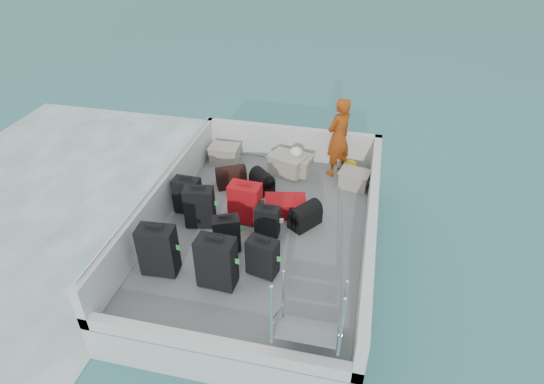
{
  "coord_description": "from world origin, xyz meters",
  "views": [
    {
      "loc": [
        1.46,
        -5.69,
        5.37
      ],
      "look_at": [
        0.04,
        0.56,
        1.0
      ],
      "focal_mm": 30.0,
      "sensor_mm": 36.0,
      "label": 1
    }
  ],
  "objects_px": {
    "suitcase_4": "(226,234)",
    "suitcase_8": "(285,206)",
    "suitcase_7": "(267,222)",
    "suitcase_2": "(188,196)",
    "crate_0": "(225,154)",
    "passenger": "(339,138)",
    "crate_1": "(287,165)",
    "crate_2": "(296,165)",
    "suitcase_1": "(200,207)",
    "suitcase_0": "(158,251)",
    "suitcase_5": "(245,203)",
    "suitcase_3": "(217,263)",
    "crate_3": "(354,180)",
    "suitcase_6": "(263,257)"
  },
  "relations": [
    {
      "from": "suitcase_2",
      "to": "suitcase_4",
      "type": "bearing_deg",
      "value": -38.82
    },
    {
      "from": "suitcase_0",
      "to": "suitcase_5",
      "type": "height_order",
      "value": "suitcase_0"
    },
    {
      "from": "suitcase_2",
      "to": "suitcase_6",
      "type": "bearing_deg",
      "value": -34.71
    },
    {
      "from": "suitcase_7",
      "to": "crate_3",
      "type": "xyz_separation_m",
      "value": [
        1.26,
        1.75,
        -0.12
      ]
    },
    {
      "from": "suitcase_7",
      "to": "suitcase_8",
      "type": "bearing_deg",
      "value": 76.92
    },
    {
      "from": "suitcase_5",
      "to": "suitcase_3",
      "type": "bearing_deg",
      "value": -86.08
    },
    {
      "from": "suitcase_2",
      "to": "crate_3",
      "type": "xyz_separation_m",
      "value": [
        2.74,
        1.41,
        -0.17
      ]
    },
    {
      "from": "suitcase_4",
      "to": "suitcase_8",
      "type": "relative_size",
      "value": 0.86
    },
    {
      "from": "suitcase_3",
      "to": "crate_2",
      "type": "bearing_deg",
      "value": 83.38
    },
    {
      "from": "suitcase_8",
      "to": "crate_1",
      "type": "distance_m",
      "value": 1.28
    },
    {
      "from": "crate_0",
      "to": "crate_1",
      "type": "bearing_deg",
      "value": -7.6
    },
    {
      "from": "suitcase_5",
      "to": "passenger",
      "type": "relative_size",
      "value": 0.45
    },
    {
      "from": "crate_1",
      "to": "suitcase_7",
      "type": "bearing_deg",
      "value": -88.3
    },
    {
      "from": "passenger",
      "to": "suitcase_4",
      "type": "bearing_deg",
      "value": 11.21
    },
    {
      "from": "suitcase_0",
      "to": "suitcase_2",
      "type": "bearing_deg",
      "value": 92.27
    },
    {
      "from": "crate_1",
      "to": "crate_3",
      "type": "height_order",
      "value": "crate_1"
    },
    {
      "from": "suitcase_0",
      "to": "suitcase_2",
      "type": "xyz_separation_m",
      "value": [
        -0.16,
        1.5,
        -0.08
      ]
    },
    {
      "from": "suitcase_5",
      "to": "crate_0",
      "type": "xyz_separation_m",
      "value": [
        -0.95,
        1.81,
        -0.19
      ]
    },
    {
      "from": "crate_2",
      "to": "crate_3",
      "type": "distance_m",
      "value": 1.18
    },
    {
      "from": "suitcase_2",
      "to": "passenger",
      "type": "distance_m",
      "value": 3.01
    },
    {
      "from": "suitcase_0",
      "to": "crate_2",
      "type": "relative_size",
      "value": 1.39
    },
    {
      "from": "suitcase_0",
      "to": "suitcase_1",
      "type": "height_order",
      "value": "suitcase_0"
    },
    {
      "from": "suitcase_1",
      "to": "crate_0",
      "type": "xyz_separation_m",
      "value": [
        -0.25,
        2.08,
        -0.19
      ]
    },
    {
      "from": "suitcase_5",
      "to": "crate_1",
      "type": "distance_m",
      "value": 1.68
    },
    {
      "from": "crate_1",
      "to": "crate_2",
      "type": "relative_size",
      "value": 1.09
    },
    {
      "from": "crate_0",
      "to": "suitcase_7",
      "type": "bearing_deg",
      "value": -56.56
    },
    {
      "from": "crate_0",
      "to": "suitcase_5",
      "type": "bearing_deg",
      "value": -62.38
    },
    {
      "from": "suitcase_5",
      "to": "crate_3",
      "type": "bearing_deg",
      "value": 43.76
    },
    {
      "from": "crate_0",
      "to": "passenger",
      "type": "relative_size",
      "value": 0.35
    },
    {
      "from": "suitcase_0",
      "to": "suitcase_1",
      "type": "distance_m",
      "value": 1.2
    },
    {
      "from": "suitcase_4",
      "to": "crate_3",
      "type": "distance_m",
      "value": 2.86
    },
    {
      "from": "suitcase_5",
      "to": "suitcase_8",
      "type": "height_order",
      "value": "suitcase_5"
    },
    {
      "from": "suitcase_2",
      "to": "passenger",
      "type": "height_order",
      "value": "passenger"
    },
    {
      "from": "suitcase_0",
      "to": "suitcase_3",
      "type": "xyz_separation_m",
      "value": [
        0.89,
        -0.05,
        0.0
      ]
    },
    {
      "from": "suitcase_3",
      "to": "suitcase_7",
      "type": "height_order",
      "value": "suitcase_3"
    },
    {
      "from": "suitcase_4",
      "to": "passenger",
      "type": "bearing_deg",
      "value": 39.09
    },
    {
      "from": "suitcase_0",
      "to": "passenger",
      "type": "relative_size",
      "value": 0.51
    },
    {
      "from": "suitcase_1",
      "to": "suitcase_3",
      "type": "xyz_separation_m",
      "value": [
        0.71,
        -1.24,
        0.05
      ]
    },
    {
      "from": "suitcase_2",
      "to": "suitcase_1",
      "type": "bearing_deg",
      "value": -41.04
    },
    {
      "from": "suitcase_0",
      "to": "crate_0",
      "type": "bearing_deg",
      "value": 87.39
    },
    {
      "from": "crate_2",
      "to": "passenger",
      "type": "relative_size",
      "value": 0.37
    },
    {
      "from": "suitcase_6",
      "to": "crate_1",
      "type": "relative_size",
      "value": 0.96
    },
    {
      "from": "suitcase_5",
      "to": "passenger",
      "type": "distance_m",
      "value": 2.32
    },
    {
      "from": "suitcase_3",
      "to": "suitcase_8",
      "type": "xyz_separation_m",
      "value": [
        0.59,
        1.88,
        -0.26
      ]
    },
    {
      "from": "crate_3",
      "to": "suitcase_5",
      "type": "bearing_deg",
      "value": -139.64
    },
    {
      "from": "suitcase_5",
      "to": "crate_0",
      "type": "height_order",
      "value": "suitcase_5"
    },
    {
      "from": "suitcase_7",
      "to": "suitcase_2",
      "type": "bearing_deg",
      "value": 167.41
    },
    {
      "from": "suitcase_0",
      "to": "suitcase_4",
      "type": "bearing_deg",
      "value": 36.53
    },
    {
      "from": "suitcase_6",
      "to": "suitcase_2",
      "type": "bearing_deg",
      "value": 156.03
    },
    {
      "from": "suitcase_4",
      "to": "crate_3",
      "type": "height_order",
      "value": "suitcase_4"
    }
  ]
}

